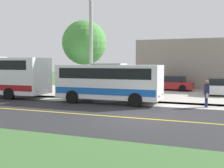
% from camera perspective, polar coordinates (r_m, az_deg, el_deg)
% --- Properties ---
extents(ground_plane, '(120.00, 120.00, 0.00)m').
position_cam_1_polar(ground_plane, '(13.70, 5.42, -7.24)').
color(ground_plane, '#3D6633').
extents(road_surface, '(8.00, 100.00, 0.01)m').
position_cam_1_polar(road_surface, '(13.70, 5.42, -7.22)').
color(road_surface, '#28282B').
rests_on(road_surface, ground).
extents(sidewalk, '(2.40, 100.00, 0.01)m').
position_cam_1_polar(sidewalk, '(18.70, 9.54, -4.11)').
color(sidewalk, '#B2ADA3').
rests_on(sidewalk, ground).
extents(parking_lot_surface, '(14.00, 36.00, 0.01)m').
position_cam_1_polar(parking_lot_surface, '(25.52, 19.24, -2.00)').
color(parking_lot_surface, '#B2ADA3').
rests_on(parking_lot_surface, ground).
extents(road_centre_line, '(0.16, 100.00, 0.00)m').
position_cam_1_polar(road_centre_line, '(13.70, 5.42, -7.20)').
color(road_centre_line, gold).
rests_on(road_centre_line, ground).
extents(shuttle_bus_front, '(2.72, 7.31, 2.75)m').
position_cam_1_polar(shuttle_bus_front, '(18.78, -0.61, 0.65)').
color(shuttle_bus_front, white).
rests_on(shuttle_bus_front, ground).
extents(pedestrian_with_bags, '(0.72, 0.34, 1.70)m').
position_cam_1_polar(pedestrian_with_bags, '(17.91, 19.35, -1.76)').
color(pedestrian_with_bags, '#1E2347').
rests_on(pedestrian_with_bags, ground).
extents(street_light_pole, '(1.97, 0.24, 7.39)m').
position_cam_1_polar(street_light_pole, '(19.71, -4.62, 8.32)').
color(street_light_pole, '#9E9EA3').
rests_on(street_light_pole, ground).
extents(parked_car_near, '(2.32, 4.55, 1.45)m').
position_cam_1_polar(parked_car_near, '(28.09, 12.38, 0.12)').
color(parked_car_near, '#A51E1E').
rests_on(parked_car_near, ground).
extents(parked_car_far, '(4.45, 2.12, 1.45)m').
position_cam_1_polar(parked_car_far, '(25.64, 21.42, -0.50)').
color(parked_car_far, silver).
rests_on(parked_car_far, ground).
extents(tree_curbside, '(3.68, 3.68, 6.28)m').
position_cam_1_polar(tree_curbside, '(22.75, -5.86, 8.61)').
color(tree_curbside, '#4C3826').
rests_on(tree_curbside, ground).
extents(commercial_building, '(10.00, 16.00, 5.31)m').
position_cam_1_polar(commercial_building, '(34.37, 20.31, 4.01)').
color(commercial_building, gray).
rests_on(commercial_building, ground).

